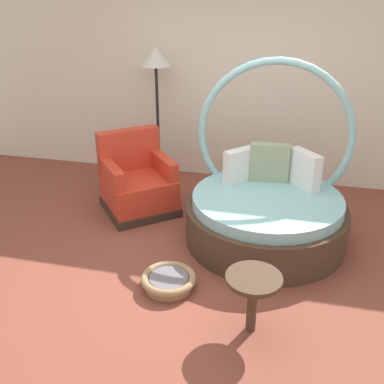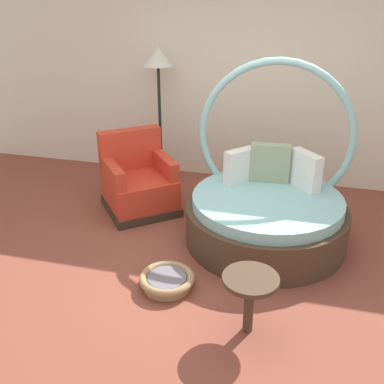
{
  "view_description": "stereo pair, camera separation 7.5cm",
  "coord_description": "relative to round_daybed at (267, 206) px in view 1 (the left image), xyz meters",
  "views": [
    {
      "loc": [
        0.81,
        -3.58,
        2.55
      ],
      "look_at": [
        -0.15,
        0.52,
        0.55
      ],
      "focal_mm": 41.55,
      "sensor_mm": 36.0,
      "label": 1
    },
    {
      "loc": [
        0.88,
        -3.56,
        2.55
      ],
      "look_at": [
        -0.15,
        0.52,
        0.55
      ],
      "focal_mm": 41.55,
      "sensor_mm": 36.0,
      "label": 2
    }
  ],
  "objects": [
    {
      "name": "ground_plane",
      "position": [
        -0.62,
        -0.72,
        -0.38
      ],
      "size": [
        8.0,
        8.0,
        0.02
      ],
      "primitive_type": "cube",
      "color": "brown"
    },
    {
      "name": "back_wall",
      "position": [
        -0.62,
        1.65,
        1.08
      ],
      "size": [
        8.0,
        0.12,
        2.9
      ],
      "primitive_type": "cube",
      "color": "silver",
      "rests_on": "ground_plane"
    },
    {
      "name": "round_daybed",
      "position": [
        0.0,
        0.0,
        0.0
      ],
      "size": [
        1.7,
        1.7,
        1.87
      ],
      "color": "#473323",
      "rests_on": "ground_plane"
    },
    {
      "name": "red_armchair",
      "position": [
        -1.58,
        0.32,
        -0.04
      ],
      "size": [
        1.12,
        1.12,
        0.94
      ],
      "color": "#38281E",
      "rests_on": "ground_plane"
    },
    {
      "name": "pet_basket",
      "position": [
        -0.78,
        -1.11,
        -0.3
      ],
      "size": [
        0.51,
        0.51,
        0.13
      ],
      "color": "#9E7F56",
      "rests_on": "ground_plane"
    },
    {
      "name": "side_table",
      "position": [
        0.01,
        -1.49,
        0.05
      ],
      "size": [
        0.44,
        0.44,
        0.52
      ],
      "color": "#473323",
      "rests_on": "ground_plane"
    },
    {
      "name": "floor_lamp",
      "position": [
        -1.59,
        1.23,
        1.16
      ],
      "size": [
        0.4,
        0.4,
        1.82
      ],
      "color": "black",
      "rests_on": "ground_plane"
    }
  ]
}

